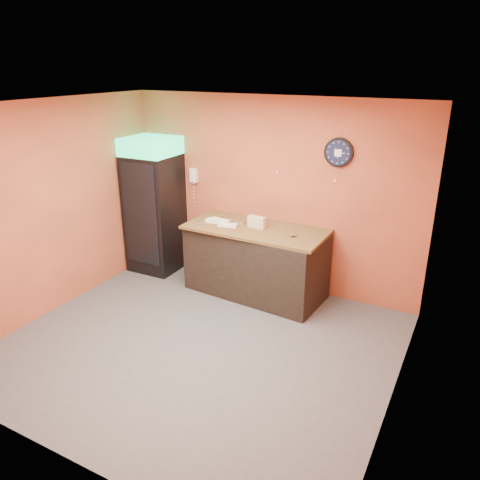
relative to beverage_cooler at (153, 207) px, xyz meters
The scene contains 15 objects.
floor 2.66m from the beverage_cooler, 40.87° to the right, with size 4.50×4.50×0.00m, color #47474C.
back_wall 1.93m from the beverage_cooler, 12.14° to the left, with size 4.50×0.02×2.80m, color #CE5B3A.
left_wall 1.69m from the beverage_cooler, 103.99° to the right, with size 0.02×4.00×2.80m, color #CE5B3A.
right_wall 4.42m from the beverage_cooler, 21.34° to the right, with size 0.02×4.00×2.80m, color #CE5B3A.
ceiling 3.01m from the beverage_cooler, 40.87° to the right, with size 4.50×4.00×0.02m, color white.
beverage_cooler is the anchor object (origin of this frame).
prep_counter 1.92m from the beverage_cooler, ahead, with size 1.97×0.87×0.98m, color black.
wall_clock 3.04m from the beverage_cooler, ahead, with size 0.39×0.06×0.39m.
wall_phone 0.83m from the beverage_cooler, 31.72° to the left, with size 0.12×0.10×0.22m.
butcher_paper 1.84m from the beverage_cooler, ahead, with size 2.00×0.94×0.04m, color brown.
sub_roll_stack 1.85m from the beverage_cooler, ahead, with size 0.26×0.11×0.16m.
wrapped_sandwich_left 1.24m from the beverage_cooler, ahead, with size 0.31×0.12×0.04m, color white.
wrapped_sandwich_mid 1.47m from the beverage_cooler, ahead, with size 0.27×0.11×0.04m, color white.
wrapped_sandwich_right 1.27m from the beverage_cooler, ahead, with size 0.31×0.12×0.04m, color white.
kitchen_tool 1.61m from the beverage_cooler, ahead, with size 0.05×0.05×0.05m, color silver.
Camera 1 is at (2.71, -4.04, 3.22)m, focal length 35.00 mm.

